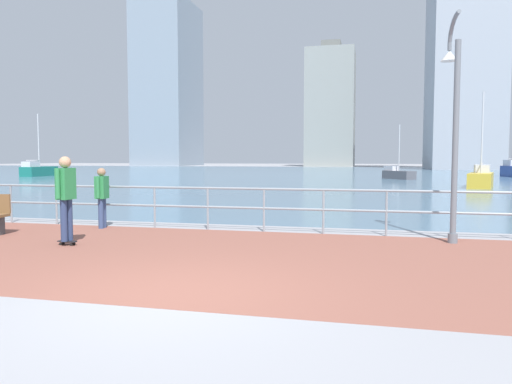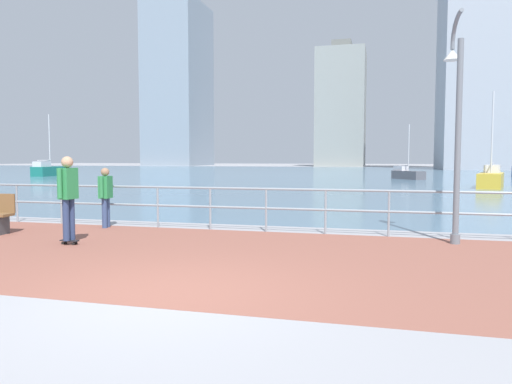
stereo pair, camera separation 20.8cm
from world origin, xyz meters
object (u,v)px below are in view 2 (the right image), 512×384
at_px(sailboat_blue, 49,170).
at_px(sailboat_teal, 491,178).
at_px(bystander, 106,193).
at_px(skateboarder, 68,192).
at_px(lamppost, 456,116).
at_px(sailboat_yellow, 407,174).

xyz_separation_m(sailboat_blue, sailboat_teal, (38.04, -9.58, -0.04)).
xyz_separation_m(bystander, sailboat_teal, (12.93, 20.61, -0.33)).
xyz_separation_m(skateboarder, bystander, (-0.60, 2.31, -0.20)).
bearing_deg(sailboat_teal, bystander, -122.10).
distance_m(lamppost, sailboat_blue, 45.00).
relative_size(skateboarder, sailboat_blue, 0.29).
xyz_separation_m(lamppost, sailboat_blue, (-33.24, 30.27, -2.02)).
distance_m(lamppost, sailboat_teal, 21.33).
relative_size(sailboat_blue, sailboat_teal, 1.07).
relative_size(skateboarder, sailboat_teal, 0.31).
relative_size(bystander, sailboat_blue, 0.25).
height_order(skateboarder, sailboat_teal, sailboat_teal).
bearing_deg(sailboat_yellow, sailboat_blue, -177.70).
height_order(sailboat_blue, sailboat_yellow, sailboat_blue).
bearing_deg(bystander, skateboarder, -75.40).
relative_size(skateboarder, bystander, 1.18).
relative_size(bystander, sailboat_yellow, 0.33).
relative_size(lamppost, sailboat_yellow, 1.03).
height_order(skateboarder, sailboat_yellow, sailboat_yellow).
distance_m(skateboarder, sailboat_teal, 26.03).
bearing_deg(bystander, lamppost, -0.53).
distance_m(skateboarder, sailboat_blue, 41.45).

